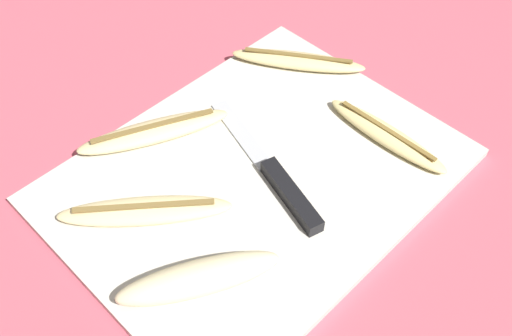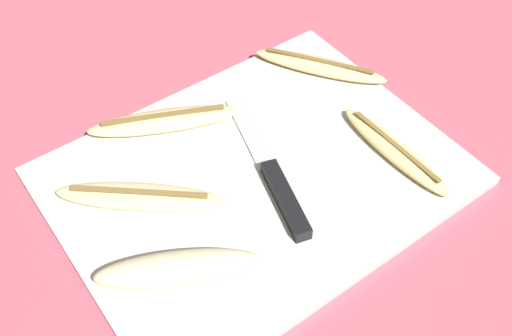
# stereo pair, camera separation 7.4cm
# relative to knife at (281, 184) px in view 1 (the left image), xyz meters

# --- Properties ---
(ground_plane) EXTENTS (4.00, 4.00, 0.00)m
(ground_plane) POSITION_rel_knife_xyz_m (-0.01, 0.04, -0.02)
(ground_plane) COLOR #C65160
(cutting_board) EXTENTS (0.49, 0.37, 0.01)m
(cutting_board) POSITION_rel_knife_xyz_m (-0.01, 0.04, -0.01)
(cutting_board) COLOR beige
(cutting_board) RESTS_ON ground_plane
(knife) EXTENTS (0.09, 0.25, 0.02)m
(knife) POSITION_rel_knife_xyz_m (0.00, 0.00, 0.00)
(knife) COLOR black
(knife) RESTS_ON cutting_board
(banana_cream_curved) EXTENTS (0.18, 0.12, 0.03)m
(banana_cream_curved) POSITION_rel_knife_xyz_m (-0.16, -0.03, 0.01)
(banana_cream_curved) COLOR beige
(banana_cream_curved) RESTS_ON cutting_board
(banana_golden_short) EXTENTS (0.04, 0.19, 0.02)m
(banana_golden_short) POSITION_rel_knife_xyz_m (0.16, -0.04, 0.00)
(banana_golden_short) COLOR #EDD689
(banana_golden_short) RESTS_ON cutting_board
(banana_mellow_near) EXTENTS (0.20, 0.12, 0.02)m
(banana_mellow_near) POSITION_rel_knife_xyz_m (-0.06, 0.18, 0.00)
(banana_mellow_near) COLOR beige
(banana_mellow_near) RESTS_ON cutting_board
(banana_spotted_left) EXTENTS (0.14, 0.18, 0.02)m
(banana_spotted_left) POSITION_rel_knife_xyz_m (0.19, 0.14, 0.00)
(banana_spotted_left) COLOR #DBC684
(banana_spotted_left) RESTS_ON cutting_board
(banana_ripe_center) EXTENTS (0.18, 0.17, 0.02)m
(banana_ripe_center) POSITION_rel_knife_xyz_m (-0.14, 0.08, 0.00)
(banana_ripe_center) COLOR beige
(banana_ripe_center) RESTS_ON cutting_board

